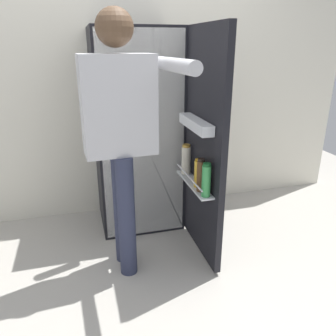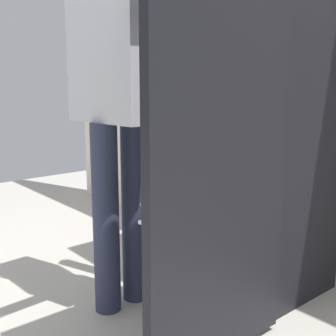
# 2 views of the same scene
# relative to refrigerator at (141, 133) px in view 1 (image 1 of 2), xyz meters

# --- Properties ---
(ground_plane) EXTENTS (6.33, 6.33, 0.00)m
(ground_plane) POSITION_rel_refrigerator_xyz_m (-0.03, -0.48, -0.84)
(ground_plane) COLOR #B7B2A8
(kitchen_wall) EXTENTS (4.40, 0.10, 2.47)m
(kitchen_wall) POSITION_rel_refrigerator_xyz_m (-0.03, 0.39, 0.39)
(kitchen_wall) COLOR silver
(kitchen_wall) RESTS_ON ground_plane
(refrigerator) EXTENTS (0.74, 1.25, 1.68)m
(refrigerator) POSITION_rel_refrigerator_xyz_m (0.00, 0.00, 0.00)
(refrigerator) COLOR black
(refrigerator) RESTS_ON ground_plane
(person) EXTENTS (0.60, 0.77, 1.76)m
(person) POSITION_rel_refrigerator_xyz_m (-0.25, -0.60, 0.23)
(person) COLOR #2D334C
(person) RESTS_ON ground_plane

